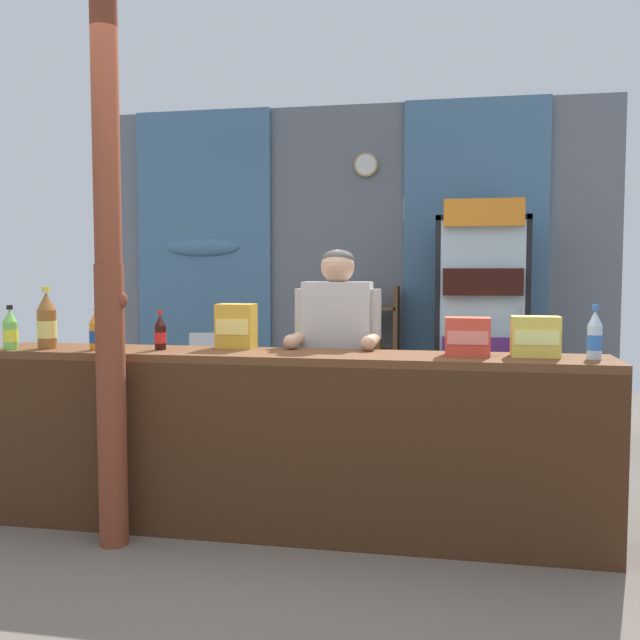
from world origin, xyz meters
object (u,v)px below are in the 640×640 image
(bottle_shelf_rack, at_px, (370,355))
(shopkeeper, at_px, (337,347))
(drink_fridge, at_px, (481,312))
(soda_bottle_lime_soda, at_px, (10,331))
(soda_bottle_iced_tea, at_px, (47,322))
(snack_box_crackers, at_px, (467,337))
(soda_bottle_water, at_px, (595,336))
(timber_post, at_px, (109,276))
(soda_bottle_orange_soda, at_px, (95,332))
(stall_counter, at_px, (282,428))
(snack_box_choco_powder, at_px, (236,326))
(plastic_lawn_chair, at_px, (215,380))
(soda_bottle_cola, at_px, (160,333))
(snack_box_instant_noodle, at_px, (535,336))

(bottle_shelf_rack, bearing_deg, shopkeeper, -88.69)
(drink_fridge, xyz_separation_m, soda_bottle_lime_soda, (-2.52, -2.26, 0.00))
(soda_bottle_iced_tea, bearing_deg, snack_box_crackers, 2.45)
(soda_bottle_iced_tea, xyz_separation_m, soda_bottle_water, (2.81, 0.06, -0.03))
(timber_post, xyz_separation_m, soda_bottle_orange_soda, (-0.22, 0.26, -0.30))
(stall_counter, relative_size, soda_bottle_iced_tea, 9.65)
(stall_counter, relative_size, soda_bottle_lime_soda, 13.65)
(bottle_shelf_rack, relative_size, soda_bottle_iced_tea, 3.65)
(snack_box_crackers, bearing_deg, drink_fridge, 86.09)
(snack_box_choco_powder, bearing_deg, drink_fridge, 54.96)
(drink_fridge, bearing_deg, soda_bottle_water, -78.17)
(stall_counter, distance_m, drink_fridge, 2.50)
(stall_counter, relative_size, bottle_shelf_rack, 2.64)
(soda_bottle_iced_tea, height_order, soda_bottle_water, soda_bottle_iced_tea)
(plastic_lawn_chair, distance_m, soda_bottle_orange_soda, 1.90)
(bottle_shelf_rack, relative_size, soda_bottle_orange_soda, 5.38)
(stall_counter, distance_m, soda_bottle_cola, 0.83)
(bottle_shelf_rack, distance_m, soda_bottle_water, 2.80)
(timber_post, relative_size, soda_bottle_water, 10.75)
(stall_counter, height_order, snack_box_instant_noodle, snack_box_instant_noodle)
(plastic_lawn_chair, distance_m, soda_bottle_lime_soda, 2.01)
(snack_box_instant_noodle, bearing_deg, soda_bottle_lime_soda, -175.83)
(soda_bottle_water, bearing_deg, soda_bottle_lime_soda, -177.20)
(timber_post, height_order, soda_bottle_lime_soda, timber_post)
(timber_post, xyz_separation_m, soda_bottle_cola, (0.11, 0.34, -0.30))
(soda_bottle_lime_soda, distance_m, snack_box_crackers, 2.39)
(stall_counter, relative_size, shopkeeper, 2.20)
(drink_fridge, distance_m, bottle_shelf_rack, 1.03)
(plastic_lawn_chair, bearing_deg, drink_fridge, 10.60)
(bottle_shelf_rack, xyz_separation_m, soda_bottle_water, (1.34, -2.43, 0.40))
(timber_post, height_order, snack_box_choco_powder, timber_post)
(bottle_shelf_rack, relative_size, snack_box_choco_powder, 5.12)
(bottle_shelf_rack, bearing_deg, snack_box_instant_noodle, -65.50)
(shopkeeper, height_order, soda_bottle_cola, shopkeeper)
(snack_box_choco_powder, bearing_deg, soda_bottle_lime_soda, -165.04)
(shopkeeper, distance_m, snack_box_crackers, 0.81)
(plastic_lawn_chair, distance_m, soda_bottle_water, 3.09)
(shopkeeper, bearing_deg, drink_fridge, 63.44)
(stall_counter, distance_m, shopkeeper, 0.65)
(timber_post, bearing_deg, soda_bottle_water, 8.46)
(soda_bottle_orange_soda, relative_size, snack_box_choco_powder, 0.95)
(bottle_shelf_rack, height_order, soda_bottle_orange_soda, bottle_shelf_rack)
(soda_bottle_iced_tea, height_order, snack_box_crackers, soda_bottle_iced_tea)
(soda_bottle_water, relative_size, soda_bottle_cola, 1.24)
(soda_bottle_lime_soda, bearing_deg, bottle_shelf_rack, 57.71)
(drink_fridge, relative_size, soda_bottle_lime_soda, 7.94)
(bottle_shelf_rack, height_order, snack_box_crackers, bottle_shelf_rack)
(drink_fridge, distance_m, soda_bottle_iced_tea, 3.22)
(bottle_shelf_rack, xyz_separation_m, soda_bottle_iced_tea, (-1.46, -2.49, 0.44))
(soda_bottle_orange_soda, bearing_deg, soda_bottle_lime_soda, -172.21)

